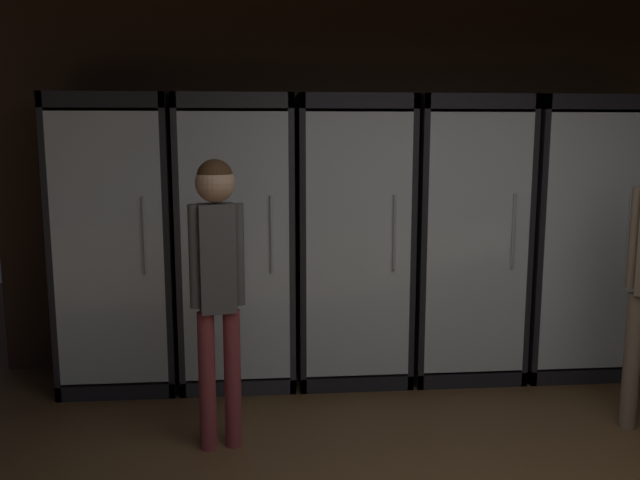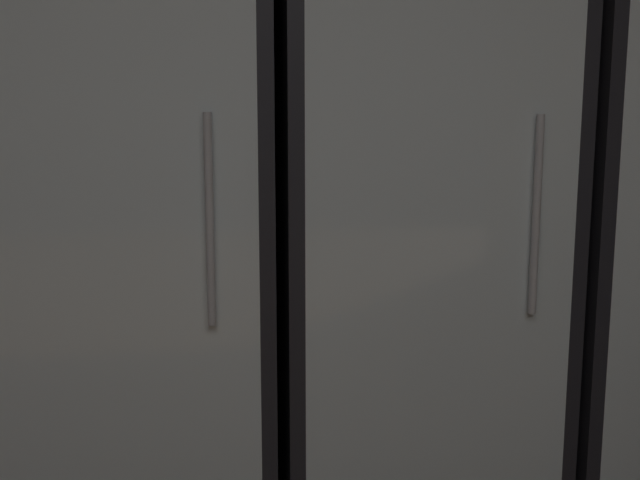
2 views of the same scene
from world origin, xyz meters
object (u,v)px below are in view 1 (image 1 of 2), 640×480
cooler_left (238,243)px  cooler_far_right (569,239)px  shopper_near (217,266)px  cooler_center (351,242)px  cooler_right (462,240)px  cooler_far_left (121,245)px

cooler_left → cooler_far_right: 2.42m
cooler_left → shopper_near: bearing=-93.7°
cooler_center → cooler_far_right: size_ratio=1.00×
cooler_left → cooler_center: bearing=-0.1°
cooler_center → cooler_right: (0.80, 0.00, 0.00)m
shopper_near → cooler_far_left: bearing=124.2°
cooler_center → cooler_far_right: (1.61, 0.00, -0.00)m
cooler_left → cooler_right: (1.61, 0.00, -0.00)m
cooler_right → shopper_near: (-1.68, -1.08, 0.05)m
cooler_right → cooler_center: bearing=-179.9°
shopper_near → cooler_left: bearing=86.3°
cooler_far_left → cooler_center: (1.61, -0.00, 0.00)m
cooler_left → cooler_far_right: bearing=-0.0°
shopper_near → cooler_right: bearing=32.7°
cooler_right → shopper_near: size_ratio=1.24×
cooler_center → cooler_far_right: bearing=0.0°
cooler_left → shopper_near: cooler_left is taller
cooler_center → shopper_near: size_ratio=1.24×
cooler_left → cooler_center: same height
cooler_far_left → cooler_right: 2.42m
cooler_left → cooler_far_right: (2.42, -0.00, -0.01)m
cooler_right → cooler_far_right: bearing=-0.1°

